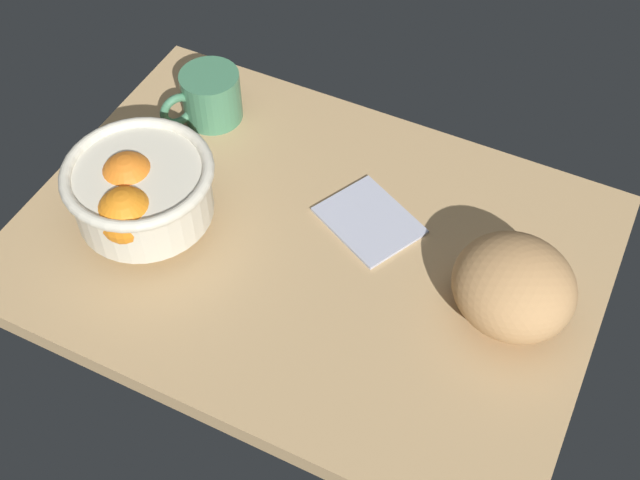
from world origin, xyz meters
TOP-DOWN VIEW (x-y plane):
  - ground_plane at (0.00, 0.00)cm, footprint 76.23×55.01cm
  - fruit_bowl at (-21.06, -6.79)cm, footprint 19.66×19.66cm
  - bread_loaf at (27.00, 0.93)cm, footprint 20.09×19.77cm
  - napkin_folded at (5.79, 6.75)cm, footprint 16.06×14.89cm
  - mug at (-24.05, 15.40)cm, footprint 9.16×11.97cm

SIDE VIEW (x-z plane):
  - ground_plane at x=0.00cm, z-range -3.00..0.00cm
  - napkin_folded at x=5.79cm, z-range 0.00..0.95cm
  - mug at x=-24.05cm, z-range 0.00..7.84cm
  - bread_loaf at x=27.00cm, z-range 0.00..10.55cm
  - fruit_bowl at x=-21.06cm, z-range 0.90..12.25cm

